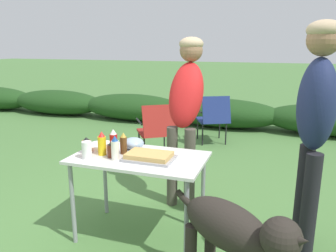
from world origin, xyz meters
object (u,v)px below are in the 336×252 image
(beer_bottle, at_px, (124,144))
(hot_sauce_bottle, at_px, (87,145))
(folding_table, at_px, (139,165))
(bbq_sauce_bottle, at_px, (112,149))
(mayo_bottle, at_px, (115,148))
(standing_person_in_red_jacket, at_px, (316,114))
(standing_person_in_gray_fleece, at_px, (186,100))
(plate_stack, at_px, (102,146))
(camp_chair_near_hedge, at_px, (156,128))
(ketchup_bottle, at_px, (114,141))
(mustard_bottle, at_px, (102,144))
(camp_chair_green_behind_table, at_px, (213,117))
(mixing_bowl, at_px, (133,143))
(food_tray, at_px, (149,156))
(dog, at_px, (233,233))
(paper_cup_stack, at_px, (87,150))

(beer_bottle, relative_size, hot_sauce_bottle, 1.32)
(folding_table, xyz_separation_m, bbq_sauce_bottle, (-0.20, -0.08, 0.14))
(mayo_bottle, xyz_separation_m, standing_person_in_red_jacket, (1.48, 0.39, 0.30))
(folding_table, height_order, standing_person_in_gray_fleece, standing_person_in_gray_fleece)
(plate_stack, xyz_separation_m, camp_chair_near_hedge, (-0.17, 1.82, -0.29))
(folding_table, distance_m, ketchup_bottle, 0.30)
(camp_chair_near_hedge, bearing_deg, bbq_sauce_bottle, -113.73)
(mustard_bottle, distance_m, camp_chair_green_behind_table, 3.06)
(mixing_bowl, xyz_separation_m, beer_bottle, (-0.02, -0.15, 0.04))
(bbq_sauce_bottle, distance_m, standing_person_in_red_jacket, 1.61)
(ketchup_bottle, distance_m, camp_chair_near_hedge, 1.94)
(standing_person_in_red_jacket, height_order, camp_chair_near_hedge, standing_person_in_red_jacket)
(beer_bottle, bearing_deg, food_tray, -14.77)
(mixing_bowl, bearing_deg, mayo_bottle, -93.33)
(beer_bottle, height_order, ketchup_bottle, ketchup_bottle)
(ketchup_bottle, height_order, dog, ketchup_bottle)
(food_tray, bearing_deg, standing_person_in_gray_fleece, 84.99)
(paper_cup_stack, height_order, mayo_bottle, mayo_bottle)
(food_tray, xyz_separation_m, plate_stack, (-0.51, 0.13, -0.01))
(food_tray, relative_size, mixing_bowl, 2.15)
(mixing_bowl, bearing_deg, dog, -35.38)
(camp_chair_green_behind_table, bearing_deg, food_tray, -114.65)
(standing_person_in_gray_fleece, bearing_deg, camp_chair_green_behind_table, 98.44)
(ketchup_bottle, height_order, camp_chair_near_hedge, ketchup_bottle)
(folding_table, bearing_deg, mixing_bowl, 126.85)
(food_tray, distance_m, mixing_bowl, 0.33)
(beer_bottle, distance_m, dog, 1.19)
(plate_stack, distance_m, mayo_bottle, 0.34)
(camp_chair_green_behind_table, bearing_deg, folding_table, -116.74)
(beer_bottle, bearing_deg, ketchup_bottle, 176.43)
(standing_person_in_gray_fleece, distance_m, camp_chair_green_behind_table, 2.27)
(plate_stack, relative_size, ketchup_bottle, 1.18)
(folding_table, relative_size, standing_person_in_gray_fleece, 0.64)
(mixing_bowl, xyz_separation_m, standing_person_in_gray_fleece, (0.31, 0.60, 0.31))
(beer_bottle, height_order, mustard_bottle, mustard_bottle)
(mustard_bottle, bearing_deg, mixing_bowl, 52.78)
(camp_chair_green_behind_table, bearing_deg, mixing_bowl, -119.48)
(paper_cup_stack, relative_size, standing_person_in_red_jacket, 0.08)
(beer_bottle, bearing_deg, standing_person_in_gray_fleece, 66.31)
(beer_bottle, relative_size, dog, 0.20)
(mayo_bottle, distance_m, mustard_bottle, 0.18)
(folding_table, xyz_separation_m, camp_chair_near_hedge, (-0.58, 1.91, -0.20))
(plate_stack, xyz_separation_m, hot_sauce_bottle, (-0.05, -0.15, 0.05))
(plate_stack, distance_m, mixing_bowl, 0.29)
(plate_stack, bearing_deg, standing_person_in_gray_fleece, 49.84)
(beer_bottle, distance_m, camp_chair_green_behind_table, 2.97)
(camp_chair_near_hedge, bearing_deg, camp_chair_green_behind_table, 24.93)
(ketchup_bottle, distance_m, standing_person_in_gray_fleece, 0.90)
(hot_sauce_bottle, distance_m, camp_chair_green_behind_table, 3.09)
(food_tray, bearing_deg, ketchup_bottle, 168.21)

